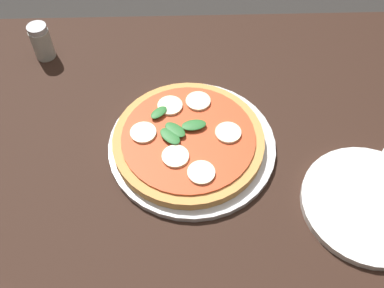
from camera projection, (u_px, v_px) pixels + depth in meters
dining_table at (219, 196)px, 0.86m from camera, size 1.34×0.86×0.73m
serving_tray at (192, 145)px, 0.79m from camera, size 0.30×0.30×0.01m
pizza at (188, 140)px, 0.78m from camera, size 0.27×0.27×0.03m
plate_white at (369, 204)px, 0.72m from camera, size 0.22×0.22×0.01m
pepper_shaker at (41, 42)px, 0.91m from camera, size 0.04×0.04×0.08m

